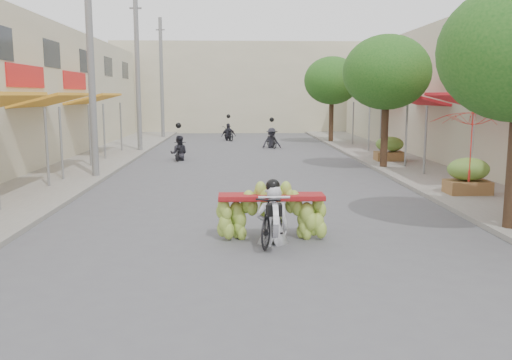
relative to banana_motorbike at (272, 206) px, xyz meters
The scene contains 17 objects.
ground 3.56m from the banana_motorbike, 94.27° to the right, with size 120.00×120.00×0.00m, color #545459.
sidewalk_left 13.64m from the banana_motorbike, 122.21° to the left, with size 4.00×60.00×0.12m, color gray.
sidewalk_right 13.37m from the banana_motorbike, 59.68° to the left, with size 4.00×60.00×0.12m, color gray.
far_building 34.64m from the banana_motorbike, 90.43° to the left, with size 20.00×6.00×7.00m, color beige.
utility_pole_mid 10.75m from the banana_motorbike, 123.58° to the left, with size 0.60×0.24×8.00m.
utility_pole_far 18.71m from the banana_motorbike, 107.90° to the left, with size 0.60×0.24×8.00m.
utility_pole_back 27.32m from the banana_motorbike, 102.05° to the left, with size 0.60×0.24×8.00m.
street_tree_mid 12.10m from the banana_motorbike, 63.97° to the left, with size 3.40×3.40×5.25m.
street_tree_far 23.30m from the banana_motorbike, 77.15° to the left, with size 3.40×3.40×5.25m.
produce_crate_mid 7.47m from the banana_motorbike, 37.30° to the left, with size 1.20×0.88×1.16m.
produce_crate_far 13.86m from the banana_motorbike, 64.63° to the left, with size 1.20×0.88×1.16m.
banana_motorbike is the anchor object (origin of this frame).
market_umbrella 6.85m from the banana_motorbike, 32.68° to the left, with size 2.86×2.86×1.98m.
pedestrian 13.68m from the banana_motorbike, 65.00° to the left, with size 0.82×0.52×1.62m.
bg_motorbike_a 14.28m from the banana_motorbike, 103.29° to the left, with size 0.81×1.45×1.95m.
bg_motorbike_b 19.55m from the banana_motorbike, 86.22° to the left, with size 1.16×1.81×1.95m.
bg_motorbike_c 24.61m from the banana_motorbike, 92.74° to the left, with size 1.09×1.72×1.95m.
Camera 1 is at (-0.46, -7.11, 2.93)m, focal length 38.00 mm.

